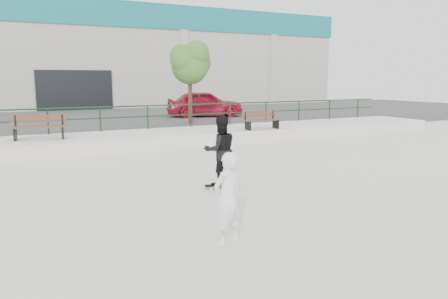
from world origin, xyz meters
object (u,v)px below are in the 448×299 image
bench_left (39,127)px  skateboard (220,185)px  seated_skater (228,198)px  red_car (205,104)px  bench_right (261,120)px  tree (190,62)px  standing_skater (220,150)px

bench_left → skateboard: bearing=-55.9°
bench_left → seated_skater: 11.00m
red_car → seated_skater: red_car is taller
bench_right → red_car: 6.79m
tree → standing_skater: (-3.53, -10.26, -2.49)m
standing_skater → skateboard: bearing=108.9°
standing_skater → seated_skater: standing_skater is taller
tree → red_car: 4.32m
red_car → tree: bearing=160.5°
tree → bench_right: bearing=-65.4°
bench_right → seated_skater: 11.92m
bench_left → red_car: bearing=41.3°
bench_left → skateboard: size_ratio=2.44×
bench_right → seated_skater: size_ratio=1.10×
bench_left → seated_skater: size_ratio=1.28×
seated_skater → bench_right: bearing=-138.8°
seated_skater → standing_skater: bearing=-129.1°
bench_right → skateboard: bearing=-128.1°
red_car → standing_skater: red_car is taller
bench_left → standing_skater: bearing=-55.9°
skateboard → seated_skater: size_ratio=0.53×
bench_right → standing_skater: size_ratio=0.99×
bench_right → standing_skater: bearing=-128.1°
red_car → seated_skater: bearing=172.1°
skateboard → seated_skater: seated_skater is taller
standing_skater → seated_skater: bearing=73.6°
bench_right → red_car: red_car is taller
tree → seated_skater: 14.70m
bench_left → seated_skater: bearing=-70.5°
tree → red_car: size_ratio=0.91×
tree → skateboard: size_ratio=4.87×
tree → seated_skater: bearing=-110.4°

